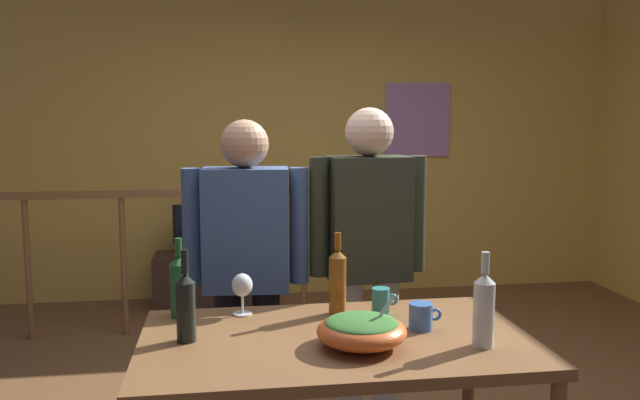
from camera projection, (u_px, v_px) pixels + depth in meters
back_wall at (295, 140)px, 5.83m from camera, size 5.90×0.10×2.79m
framed_picture at (417, 120)px, 5.91m from camera, size 0.60×0.03×0.66m
stair_railing at (242, 237)px, 4.85m from camera, size 3.41×0.10×1.12m
tv_console at (209, 280)px, 5.52m from camera, size 0.90×0.40×0.45m
flat_screen_tv at (208, 225)px, 5.43m from camera, size 0.57×0.12×0.42m
serving_table at (336, 357)px, 2.34m from camera, size 1.39×0.83×0.82m
salad_bowl at (362, 330)px, 2.22m from camera, size 0.31×0.31×0.18m
wine_glass at (242, 287)px, 2.57m from camera, size 0.08×0.08×0.17m
wine_bottle_clear at (484, 308)px, 2.21m from camera, size 0.07×0.07×0.33m
wine_bottle_amber at (338, 281)px, 2.57m from camera, size 0.07×0.07×0.33m
wine_bottle_dark at (186, 305)px, 2.26m from camera, size 0.07×0.07×0.33m
wine_bottle_green at (179, 285)px, 2.54m from camera, size 0.07×0.07×0.31m
mug_blue at (421, 316)px, 2.40m from camera, size 0.12×0.09×0.10m
mug_teal at (381, 301)px, 2.58m from camera, size 0.11×0.07×0.11m
person_standing_left at (246, 261)px, 3.02m from camera, size 0.58×0.25×1.59m
person_standing_right at (368, 250)px, 3.10m from camera, size 0.57×0.25×1.64m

